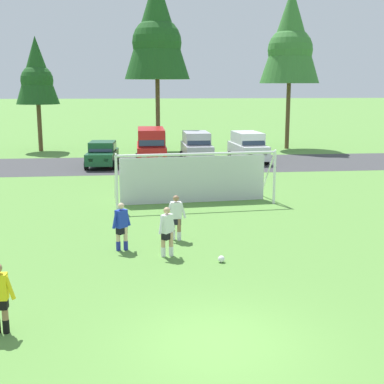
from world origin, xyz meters
TOP-DOWN VIEW (x-y plane):
  - ground_plane at (0.00, 15.00)m, footprint 400.00×400.00m
  - parking_lot_strip at (0.00, 26.17)m, footprint 52.00×8.40m
  - soccer_ball at (0.92, 5.17)m, footprint 0.22×0.22m
  - soccer_goal at (1.06, 13.64)m, footprint 7.55×2.54m
  - player_striker_near at (-2.21, 6.77)m, footprint 0.65×0.51m
  - player_midfield_center at (-0.29, 7.77)m, footprint 0.74×0.26m
  - player_defender_far at (-0.73, 5.97)m, footprint 0.61×0.55m
  - parked_car_slot_far_left at (-3.87, 25.55)m, footprint 2.27×4.32m
  - parked_car_slot_left at (-0.52, 26.27)m, footprint 2.24×4.82m
  - parked_car_slot_center_left at (2.80, 27.21)m, footprint 2.16×4.61m
  - parked_car_slot_center at (6.48, 26.69)m, footprint 2.39×4.73m
  - tree_left_edge at (-9.57, 35.02)m, footprint 3.54×3.54m
  - tree_mid_left at (0.34, 33.87)m, footprint 5.37×5.37m
  - tree_center_back at (11.69, 34.41)m, footprint 5.08×5.08m

SIDE VIEW (x-z plane):
  - ground_plane at x=0.00m, z-range 0.00..0.00m
  - parking_lot_strip at x=0.00m, z-range 0.00..0.01m
  - soccer_ball at x=0.92m, z-range 0.00..0.22m
  - player_striker_near at x=-2.21m, z-range 0.00..1.64m
  - player_midfield_center at x=-0.29m, z-range 0.00..1.64m
  - player_defender_far at x=-0.73m, z-range 0.00..1.64m
  - parked_car_slot_far_left at x=-3.87m, z-range 0.02..1.74m
  - parked_car_slot_center_left at x=2.80m, z-range 0.03..2.19m
  - parked_car_slot_center at x=6.48m, z-range 0.03..2.19m
  - soccer_goal at x=1.06m, z-range 0.01..2.58m
  - parked_car_slot_left at x=-0.52m, z-range 0.08..2.60m
  - tree_left_edge at x=-9.57m, z-range 1.76..11.21m
  - tree_center_back at x=11.69m, z-range 2.55..16.11m
  - tree_mid_left at x=0.34m, z-range 2.70..17.03m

